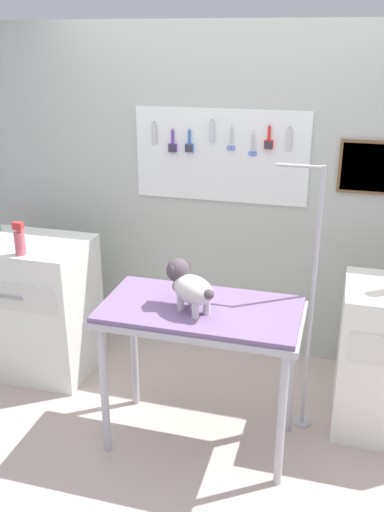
# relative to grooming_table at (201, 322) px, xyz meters

# --- Properties ---
(ground) EXTENTS (4.40, 4.00, 0.04)m
(ground) POSITION_rel_grooming_table_xyz_m (-0.07, -0.17, -0.79)
(ground) COLOR #C1ADA3
(rear_wall_panel) EXTENTS (4.00, 0.11, 2.30)m
(rear_wall_panel) POSITION_rel_grooming_table_xyz_m (-0.07, 1.11, 0.39)
(rear_wall_panel) COLOR #B2B9AC
(rear_wall_panel) RESTS_ON ground
(grooming_table) EXTENTS (1.08, 0.57, 0.86)m
(grooming_table) POSITION_rel_grooming_table_xyz_m (0.00, 0.00, 0.00)
(grooming_table) COLOR #B7B7BC
(grooming_table) RESTS_ON ground
(grooming_arm) EXTENTS (0.30, 0.11, 1.59)m
(grooming_arm) POSITION_rel_grooming_table_xyz_m (0.55, 0.31, -0.03)
(grooming_arm) COLOR #B7B7BC
(grooming_arm) RESTS_ON ground
(dog) EXTENTS (0.33, 0.28, 0.26)m
(dog) POSITION_rel_grooming_table_xyz_m (-0.05, -0.04, 0.23)
(dog) COLOR silver
(dog) RESTS_ON grooming_table
(counter_left) EXTENTS (0.80, 0.58, 0.94)m
(counter_left) POSITION_rel_grooming_table_xyz_m (-1.31, 0.45, -0.30)
(counter_left) COLOR white
(counter_left) RESTS_ON ground
(spray_bottle_tall) EXTENTS (0.07, 0.07, 0.21)m
(spray_bottle_tall) POSITION_rel_grooming_table_xyz_m (-1.21, 0.25, 0.26)
(spray_bottle_tall) COLOR #D05B69
(spray_bottle_tall) RESTS_ON counter_left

